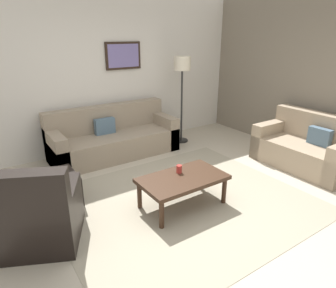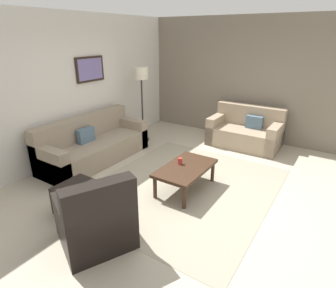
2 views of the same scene
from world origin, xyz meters
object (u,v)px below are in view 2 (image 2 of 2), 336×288
at_px(ottoman, 79,198).
at_px(coffee_table, 186,169).
at_px(couch_loveseat, 246,132).
at_px(armchair_leather, 97,223).
at_px(couch_main, 92,146).
at_px(cup, 180,161).
at_px(framed_artwork, 90,69).
at_px(lamp_standing, 141,81).

height_order(ottoman, coffee_table, coffee_table).
bearing_deg(coffee_table, couch_loveseat, -3.44).
distance_m(armchair_leather, ottoman, 0.83).
height_order(couch_main, armchair_leather, armchair_leather).
height_order(ottoman, cup, cup).
xyz_separation_m(couch_loveseat, cup, (-2.47, 0.28, 0.16)).
xyz_separation_m(ottoman, coffee_table, (1.35, -0.98, 0.16)).
xyz_separation_m(couch_main, framed_artwork, (0.49, 0.40, 1.43)).
xyz_separation_m(couch_main, ottoman, (-1.35, -1.19, -0.10)).
height_order(couch_loveseat, lamp_standing, lamp_standing).
relative_size(couch_main, cup, 21.73).
relative_size(couch_main, ottoman, 4.07).
xyz_separation_m(couch_loveseat, framed_artwork, (-2.01, 2.71, 1.43)).
height_order(couch_main, framed_artwork, framed_artwork).
height_order(cup, lamp_standing, lamp_standing).
xyz_separation_m(ottoman, lamp_standing, (2.81, 1.03, 1.21)).
xyz_separation_m(lamp_standing, framed_artwork, (-0.96, 0.56, 0.32)).
height_order(armchair_leather, framed_artwork, framed_artwork).
xyz_separation_m(coffee_table, cup, (0.04, 0.13, 0.10)).
height_order(armchair_leather, cup, armchair_leather).
height_order(couch_main, lamp_standing, lamp_standing).
xyz_separation_m(armchair_leather, lamp_standing, (3.17, 1.78, 1.10)).
bearing_deg(lamp_standing, couch_loveseat, -64.13).
bearing_deg(armchair_leather, cup, -3.35).
bearing_deg(armchair_leather, couch_main, 48.42).
distance_m(couch_main, framed_artwork, 1.56).
bearing_deg(framed_artwork, ottoman, -139.34).
height_order(coffee_table, lamp_standing, lamp_standing).
xyz_separation_m(armchair_leather, cup, (1.75, -0.10, 0.16)).
height_order(cup, framed_artwork, framed_artwork).
bearing_deg(armchair_leather, framed_artwork, 46.55).
relative_size(coffee_table, framed_artwork, 1.56).
height_order(couch_main, cup, couch_main).
bearing_deg(lamp_standing, ottoman, -159.85).
bearing_deg(framed_artwork, couch_loveseat, -53.46).
height_order(lamp_standing, framed_artwork, framed_artwork).
xyz_separation_m(couch_main, coffee_table, (-0.00, -2.16, 0.06)).
height_order(couch_loveseat, ottoman, couch_loveseat).
height_order(armchair_leather, coffee_table, armchair_leather).
xyz_separation_m(armchair_leather, framed_artwork, (2.21, 2.33, 1.42)).
height_order(couch_loveseat, coffee_table, couch_loveseat).
xyz_separation_m(armchair_leather, ottoman, (0.36, 0.74, -0.11)).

